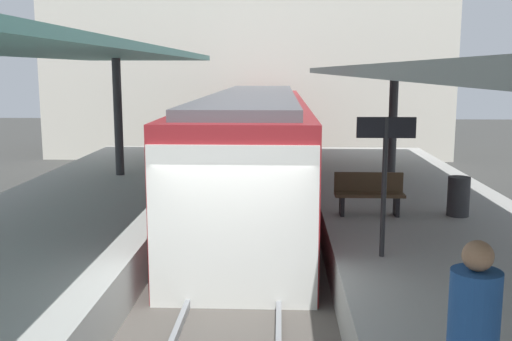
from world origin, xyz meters
name	(u,v)px	position (x,y,z in m)	size (l,w,h in m)	color
ground_plane	(233,324)	(0.00, 0.00, 0.00)	(80.00, 80.00, 0.00)	#383835
platform_right	(481,298)	(3.80, 0.00, 0.50)	(4.40, 28.00, 1.00)	#9E9E99
track_ballast	(233,318)	(0.00, 0.00, 0.10)	(3.20, 28.00, 0.20)	#4C4742
rail_near_side	(186,307)	(-0.72, 0.00, 0.27)	(0.08, 28.00, 0.14)	slate
rail_far_side	(279,309)	(0.72, 0.00, 0.27)	(0.08, 28.00, 0.14)	slate
commuter_train	(255,149)	(0.00, 7.94, 1.73)	(2.78, 15.60, 3.10)	maroon
canopy_left	(15,49)	(-3.80, 1.40, 4.28)	(4.18, 21.00, 3.40)	#333335
canopy_right	(466,73)	(3.80, 1.40, 3.87)	(4.18, 21.00, 2.99)	#333335
platform_bench	(369,192)	(2.54, 3.21, 1.46)	(1.40, 0.41, 0.86)	black
platform_sign	(385,155)	(2.35, 0.44, 2.62)	(0.90, 0.08, 2.21)	#262628
litter_bin	(458,196)	(4.33, 3.20, 1.40)	(0.44, 0.44, 0.80)	#2D2D30
station_building_backdrop	(249,36)	(-0.80, 20.00, 5.50)	(18.00, 6.00, 11.00)	beige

